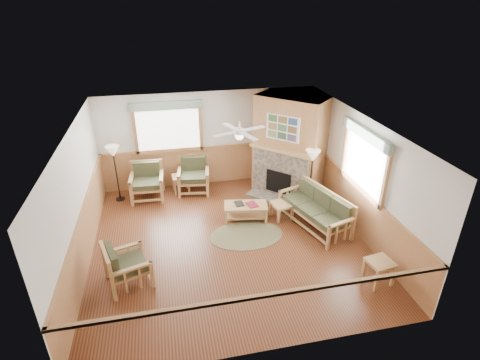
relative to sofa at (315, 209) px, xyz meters
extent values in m
cube|color=#5C2F19|center=(-2.10, -0.20, -0.44)|extent=(6.00, 6.00, 0.01)
cube|color=white|center=(-2.10, -0.20, 2.26)|extent=(6.00, 6.00, 0.01)
cube|color=silver|center=(-2.10, 2.80, 0.91)|extent=(6.00, 0.02, 2.70)
cube|color=silver|center=(-2.10, -3.20, 0.91)|extent=(6.00, 0.02, 2.70)
cube|color=silver|center=(-5.10, -0.20, 0.91)|extent=(0.02, 6.00, 2.70)
cube|color=silver|center=(0.90, -0.20, 0.91)|extent=(0.02, 6.00, 2.70)
cylinder|color=brown|center=(-1.68, -0.09, -0.43)|extent=(1.71, 1.71, 0.01)
cube|color=maroon|center=(-1.39, 0.54, 0.01)|extent=(0.29, 0.34, 0.03)
cube|color=black|center=(-1.69, 0.66, 0.01)|extent=(0.21, 0.28, 0.03)
camera|label=1|loc=(-3.32, -7.07, 4.60)|focal=28.00mm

